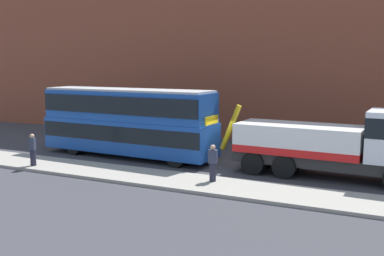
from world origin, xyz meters
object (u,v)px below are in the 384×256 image
(pedestrian_onlooker, at_px, (33,150))
(pedestrian_bystander, at_px, (213,163))
(double_decker_bus, at_px, (128,120))
(recovery_tow_truck, at_px, (336,143))

(pedestrian_onlooker, bearing_deg, pedestrian_bystander, -20.50)
(double_decker_bus, xyz_separation_m, pedestrian_onlooker, (-2.89, -4.69, -1.25))
(pedestrian_bystander, bearing_deg, pedestrian_onlooker, 84.57)
(recovery_tow_truck, distance_m, pedestrian_bystander, 6.09)
(double_decker_bus, distance_m, pedestrian_bystander, 7.90)
(pedestrian_onlooker, bearing_deg, recovery_tow_truck, -9.76)
(double_decker_bus, height_order, pedestrian_bystander, double_decker_bus)
(double_decker_bus, distance_m, pedestrian_onlooker, 5.65)
(recovery_tow_truck, xyz_separation_m, pedestrian_bystander, (-4.92, -3.50, -0.77))
(double_decker_bus, bearing_deg, pedestrian_bystander, -24.11)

